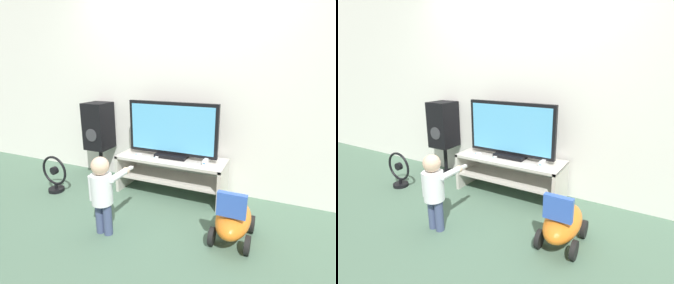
{
  "view_description": "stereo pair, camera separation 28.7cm",
  "coord_description": "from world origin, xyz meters",
  "views": [
    {
      "loc": [
        1.11,
        -2.4,
        1.43
      ],
      "look_at": [
        0.0,
        0.13,
        0.66
      ],
      "focal_mm": 28.0,
      "sensor_mm": 36.0,
      "label": 1
    },
    {
      "loc": [
        1.37,
        -2.27,
        1.43
      ],
      "look_at": [
        0.0,
        0.13,
        0.66
      ],
      "focal_mm": 28.0,
      "sensor_mm": 36.0,
      "label": 2
    }
  ],
  "objects": [
    {
      "name": "floor_fan",
      "position": [
        -1.3,
        -0.28,
        0.2
      ],
      "size": [
        0.36,
        0.18,
        0.45
      ],
      "color": "black",
      "rests_on": "ground_plane"
    },
    {
      "name": "ride_on_toy",
      "position": [
        0.83,
        -0.36,
        0.19
      ],
      "size": [
        0.33,
        0.58,
        0.5
      ],
      "color": "orange",
      "rests_on": "ground_plane"
    },
    {
      "name": "remote_primary",
      "position": [
        -0.39,
        0.1,
        0.46
      ],
      "size": [
        0.09,
        0.13,
        0.03
      ],
      "color": "white",
      "rests_on": "tv_stand"
    },
    {
      "name": "ground_plane",
      "position": [
        0.0,
        0.0,
        0.0
      ],
      "size": [
        16.0,
        16.0,
        0.0
      ],
      "primitive_type": "plane",
      "color": "#4C6B56"
    },
    {
      "name": "remote_secondary",
      "position": [
        -0.13,
        0.08,
        0.46
      ],
      "size": [
        0.04,
        0.13,
        0.03
      ],
      "color": "white",
      "rests_on": "tv_stand"
    },
    {
      "name": "tv_stand",
      "position": [
        0.0,
        0.22,
        0.3
      ],
      "size": [
        1.26,
        0.45,
        0.45
      ],
      "color": "beige",
      "rests_on": "ground_plane"
    },
    {
      "name": "game_console",
      "position": [
        0.42,
        0.21,
        0.48
      ],
      "size": [
        0.04,
        0.2,
        0.05
      ],
      "color": "white",
      "rests_on": "tv_stand"
    },
    {
      "name": "television",
      "position": [
        0.0,
        0.24,
        0.76
      ],
      "size": [
        1.06,
        0.2,
        0.64
      ],
      "color": "black",
      "rests_on": "tv_stand"
    },
    {
      "name": "child",
      "position": [
        -0.24,
        -0.73,
        0.43
      ],
      "size": [
        0.28,
        0.42,
        0.72
      ],
      "color": "#3F4C72",
      "rests_on": "ground_plane"
    },
    {
      "name": "wall_back",
      "position": [
        0.0,
        0.53,
        1.3
      ],
      "size": [
        10.0,
        0.06,
        2.6
      ],
      "color": "silver",
      "rests_on": "ground_plane"
    },
    {
      "name": "speaker_tower",
      "position": [
        -1.08,
        0.32,
        0.69
      ],
      "size": [
        0.3,
        0.33,
        1.02
      ],
      "color": "black",
      "rests_on": "ground_plane"
    }
  ]
}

